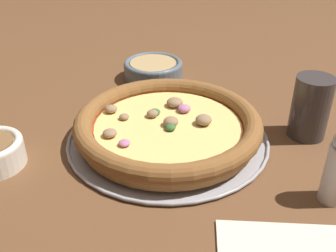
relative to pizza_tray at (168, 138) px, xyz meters
name	(u,v)px	position (x,y,z in m)	size (l,w,h in m)	color
ground_plane	(168,140)	(0.00, 0.00, 0.00)	(3.00, 3.00, 0.00)	brown
pizza_tray	(168,138)	(0.00, 0.00, 0.00)	(0.37, 0.37, 0.01)	#9E9EA3
pizza	(168,125)	(0.00, 0.00, 0.03)	(0.34, 0.34, 0.05)	#BC7F42
bowl_near	(153,69)	(0.18, -0.22, 0.02)	(0.14, 0.14, 0.05)	slate
drinking_cup	(311,107)	(-0.21, -0.15, 0.05)	(0.07, 0.07, 0.12)	#383333
fork	(269,248)	(-0.25, 0.15, 0.00)	(0.12, 0.14, 0.00)	#B7B7BC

